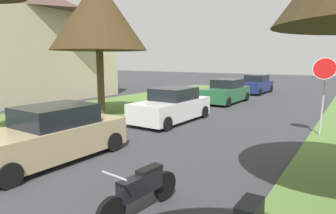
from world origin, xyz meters
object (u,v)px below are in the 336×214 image
(parked_sedan_green, at_px, (226,92))
(parked_sedan_tan, at_px, (51,136))
(street_tree_left_mid_b, at_px, (98,15))
(stop_sign_far, at_px, (324,80))
(parked_sedan_white, at_px, (172,106))
(parked_sedan_navy, at_px, (256,85))
(parked_motorcycle, at_px, (141,189))

(parked_sedan_green, bearing_deg, parked_sedan_tan, -89.28)
(street_tree_left_mid_b, bearing_deg, parked_sedan_green, 65.55)
(parked_sedan_green, bearing_deg, stop_sign_far, -44.93)
(stop_sign_far, xyz_separation_m, street_tree_left_mid_b, (-9.94, -1.59, 2.90))
(parked_sedan_white, distance_m, parked_sedan_green, 7.13)
(stop_sign_far, height_order, parked_sedan_tan, stop_sign_far)
(street_tree_left_mid_b, bearing_deg, parked_sedan_tan, -56.27)
(stop_sign_far, bearing_deg, parked_sedan_green, 135.07)
(street_tree_left_mid_b, relative_size, parked_sedan_navy, 1.52)
(parked_sedan_white, xyz_separation_m, parked_sedan_green, (-0.19, 7.13, 0.00))
(street_tree_left_mid_b, xyz_separation_m, parked_motorcycle, (7.79, -6.60, -4.56))
(parked_sedan_tan, relative_size, parked_sedan_navy, 1.00)
(parked_sedan_white, relative_size, parked_motorcycle, 2.16)
(parked_sedan_navy, xyz_separation_m, parked_motorcycle, (4.21, -21.38, -0.24))
(stop_sign_far, height_order, parked_motorcycle, stop_sign_far)
(parked_sedan_green, height_order, parked_sedan_navy, same)
(stop_sign_far, distance_m, parked_motorcycle, 8.63)
(street_tree_left_mid_b, distance_m, parked_sedan_navy, 15.81)
(stop_sign_far, relative_size, parked_sedan_navy, 0.65)
(parked_sedan_green, distance_m, parked_motorcycle, 15.11)
(parked_sedan_navy, bearing_deg, parked_sedan_white, -89.12)
(street_tree_left_mid_b, bearing_deg, parked_sedan_navy, 76.39)
(parked_sedan_white, distance_m, parked_motorcycle, 8.40)
(parked_motorcycle, bearing_deg, parked_sedan_white, 118.39)
(parked_sedan_white, bearing_deg, parked_sedan_tan, -90.22)
(parked_sedan_tan, distance_m, parked_motorcycle, 4.14)
(parked_sedan_white, bearing_deg, street_tree_left_mid_b, -168.33)
(street_tree_left_mid_b, xyz_separation_m, parked_sedan_tan, (3.77, -5.65, -4.32))
(parked_sedan_tan, height_order, parked_motorcycle, parked_sedan_tan)
(parked_sedan_navy, distance_m, parked_motorcycle, 21.79)
(street_tree_left_mid_b, relative_size, parked_motorcycle, 3.29)
(street_tree_left_mid_b, height_order, parked_sedan_navy, street_tree_left_mid_b)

